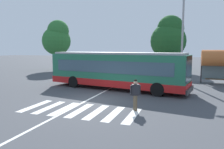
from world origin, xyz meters
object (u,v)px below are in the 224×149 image
at_px(background_tree_left, 57,38).
at_px(background_tree_right, 169,37).
at_px(bus_stop_shelter, 224,59).
at_px(pedestrian_crossing_street, 135,93).
at_px(parked_car_red, 124,68).
at_px(parked_car_blue, 164,69).
at_px(twin_arm_street_lamp, 183,27).
at_px(parked_car_champagne, 143,69).
at_px(city_transit_bus, 116,70).

distance_m(background_tree_left, background_tree_right, 17.03).
relative_size(bus_stop_shelter, background_tree_left, 0.52).
distance_m(pedestrian_crossing_street, bus_stop_shelter, 12.95).
distance_m(parked_car_red, parked_car_blue, 5.35).
relative_size(twin_arm_street_lamp, background_tree_left, 1.15).
bearing_deg(parked_car_champagne, parked_car_red, 167.24).
height_order(parked_car_champagne, twin_arm_street_lamp, twin_arm_street_lamp).
bearing_deg(background_tree_right, parked_car_champagne, -115.81).
bearing_deg(pedestrian_crossing_street, background_tree_left, 132.33).
relative_size(parked_car_champagne, bus_stop_shelter, 1.12).
bearing_deg(background_tree_right, parked_car_blue, -91.07).
height_order(parked_car_blue, bus_stop_shelter, bus_stop_shelter).
relative_size(pedestrian_crossing_street, parked_car_red, 0.38).
distance_m(city_transit_bus, parked_car_blue, 11.42).
distance_m(parked_car_red, background_tree_left, 12.07).
xyz_separation_m(parked_car_red, bus_stop_shelter, (11.38, -5.42, 1.65)).
xyz_separation_m(parked_car_red, background_tree_left, (-11.21, 1.44, 4.25)).
xyz_separation_m(bus_stop_shelter, background_tree_right, (-5.94, 10.43, 2.58)).
height_order(pedestrian_crossing_street, parked_car_blue, pedestrian_crossing_street).
height_order(parked_car_champagne, background_tree_right, background_tree_right).
distance_m(parked_car_champagne, parked_car_blue, 2.69).
relative_size(city_transit_bus, pedestrian_crossing_street, 7.08).
bearing_deg(parked_car_blue, twin_arm_street_lamp, -67.42).
distance_m(city_transit_bus, parked_car_champagne, 10.46).
bearing_deg(parked_car_blue, parked_car_red, 179.82).
bearing_deg(background_tree_right, city_transit_bus, -100.51).
bearing_deg(parked_car_red, bus_stop_shelter, -25.46).
bearing_deg(bus_stop_shelter, city_transit_bus, -147.77).
bearing_deg(pedestrian_crossing_street, background_tree_right, 90.01).
xyz_separation_m(city_transit_bus, parked_car_red, (-2.46, 11.04, -0.82)).
relative_size(parked_car_champagne, parked_car_blue, 1.00).
bearing_deg(city_transit_bus, parked_car_blue, 75.33).
bearing_deg(city_transit_bus, bus_stop_shelter, 32.23).
bearing_deg(parked_car_blue, background_tree_left, 174.98).
bearing_deg(parked_car_champagne, background_tree_left, 171.61).
bearing_deg(parked_car_red, city_transit_bus, -77.42).
distance_m(pedestrian_crossing_street, parked_car_blue, 16.83).
xyz_separation_m(parked_car_blue, twin_arm_street_lamp, (2.20, -5.28, 4.71)).
xyz_separation_m(city_transit_bus, background_tree_left, (-13.67, 12.47, 3.43)).
height_order(city_transit_bus, background_tree_left, background_tree_left).
distance_m(pedestrian_crossing_street, background_tree_right, 22.22).
bearing_deg(bus_stop_shelter, parked_car_red, 154.54).
distance_m(parked_car_red, twin_arm_street_lamp, 10.35).
distance_m(parked_car_champagne, background_tree_left, 14.71).
bearing_deg(parked_car_blue, parked_car_champagne, -167.17).
bearing_deg(parked_car_red, background_tree_right, 42.63).
height_order(parked_car_red, twin_arm_street_lamp, twin_arm_street_lamp).
bearing_deg(parked_car_champagne, pedestrian_crossing_street, -80.46).
bearing_deg(city_transit_bus, parked_car_red, 102.58).
height_order(pedestrian_crossing_street, parked_car_champagne, pedestrian_crossing_street).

